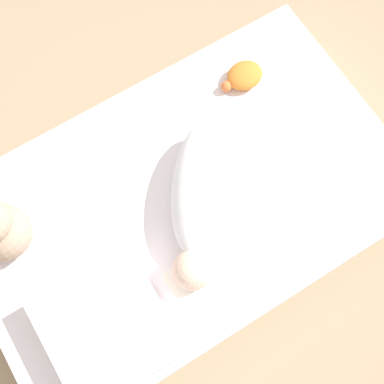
{
  "coord_description": "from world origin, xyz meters",
  "views": [
    {
      "loc": [
        0.27,
        0.48,
        1.91
      ],
      "look_at": [
        -0.02,
        0.01,
        0.26
      ],
      "focal_mm": 50.0,
      "sensor_mm": 36.0,
      "label": 1
    }
  ],
  "objects": [
    {
      "name": "ground_plane",
      "position": [
        0.0,
        0.0,
        0.0
      ],
      "size": [
        12.0,
        12.0,
        0.0
      ],
      "primitive_type": "plane",
      "color": "#9E8466"
    },
    {
      "name": "bed_mattress",
      "position": [
        0.0,
        0.0,
        0.11
      ],
      "size": [
        1.46,
        0.91,
        0.21
      ],
      "color": "white",
      "rests_on": "ground_plane"
    },
    {
      "name": "burp_cloth",
      "position": [
        0.11,
        0.28,
        0.22
      ],
      "size": [
        0.18,
        0.19,
        0.02
      ],
      "color": "white",
      "rests_on": "bed_mattress"
    },
    {
      "name": "swaddled_baby",
      "position": [
        -0.02,
        0.05,
        0.29
      ],
      "size": [
        0.42,
        0.51,
        0.16
      ],
      "rotation": [
        0.0,
        0.0,
        0.94
      ],
      "color": "white",
      "rests_on": "bed_mattress"
    },
    {
      "name": "pillow",
      "position": [
        0.42,
        0.25,
        0.27
      ],
      "size": [
        0.35,
        0.37,
        0.11
      ],
      "color": "white",
      "rests_on": "bed_mattress"
    },
    {
      "name": "turtle_plush",
      "position": [
        -0.41,
        -0.27,
        0.24
      ],
      "size": [
        0.16,
        0.11,
        0.06
      ],
      "color": "orange",
      "rests_on": "bed_mattress"
    }
  ]
}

